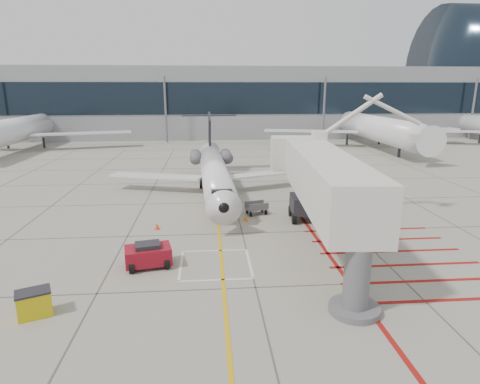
{
  "coord_description": "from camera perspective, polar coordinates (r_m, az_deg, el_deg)",
  "views": [
    {
      "loc": [
        -2.3,
        -22.6,
        9.98
      ],
      "look_at": [
        0.0,
        6.0,
        2.5
      ],
      "focal_mm": 30.0,
      "sensor_mm": 36.0,
      "label": 1
    }
  ],
  "objects": [
    {
      "name": "terminal_glass_band",
      "position": [
        79.53,
        4.42,
        13.14
      ],
      "size": [
        180.0,
        0.1,
        6.0
      ],
      "primitive_type": "cube",
      "color": "black",
      "rests_on": "ground_plane"
    },
    {
      "name": "cone_nose",
      "position": [
        29.79,
        -11.74,
        -4.76
      ],
      "size": [
        0.36,
        0.36,
        0.51
      ],
      "primitive_type": "cone",
      "color": "#F4420C",
      "rests_on": "ground_plane"
    },
    {
      "name": "bg_aircraft_c",
      "position": [
        74.23,
        17.98,
        10.87
      ],
      "size": [
        36.22,
        40.24,
        12.07
      ],
      "primitive_type": null,
      "color": "silver",
      "rests_on": "ground_plane"
    },
    {
      "name": "spill_bin",
      "position": [
        20.82,
        -27.23,
        -13.87
      ],
      "size": [
        1.67,
        1.44,
        1.22
      ],
      "primitive_type": null,
      "rotation": [
        0.0,
        0.0,
        0.42
      ],
      "color": "#CAB50B",
      "rests_on": "ground_plane"
    },
    {
      "name": "pushback_tug",
      "position": [
        23.78,
        -12.93,
        -8.61
      ],
      "size": [
        2.85,
        2.1,
        1.5
      ],
      "primitive_type": null,
      "rotation": [
        0.0,
        0.0,
        0.21
      ],
      "color": "maroon",
      "rests_on": "ground_plane"
    },
    {
      "name": "terminal_building",
      "position": [
        93.46,
        3.05,
        12.76
      ],
      "size": [
        180.0,
        28.0,
        14.0
      ],
      "primitive_type": "cube",
      "color": "gray",
      "rests_on": "ground_plane"
    },
    {
      "name": "ground_power_unit",
      "position": [
        28.72,
        16.37,
        -4.52
      ],
      "size": [
        2.49,
        1.99,
        1.72
      ],
      "primitive_type": null,
      "rotation": [
        0.0,
        0.0,
        0.39
      ],
      "color": "beige",
      "rests_on": "ground_plane"
    },
    {
      "name": "bg_aircraft_b",
      "position": [
        75.31,
        -29.19,
        9.69
      ],
      "size": [
        35.37,
        39.3,
        11.79
      ],
      "primitive_type": null,
      "color": "silver",
      "rests_on": "ground_plane"
    },
    {
      "name": "baggage_cart",
      "position": [
        32.54,
        2.36,
        -2.28
      ],
      "size": [
        1.92,
        1.49,
        1.07
      ],
      "primitive_type": null,
      "rotation": [
        0.0,
        0.0,
        0.28
      ],
      "color": "#58585D",
      "rests_on": "ground_plane"
    },
    {
      "name": "cone_side",
      "position": [
        31.02,
        0.81,
        -3.69
      ],
      "size": [
        0.35,
        0.35,
        0.48
      ],
      "primitive_type": "cone",
      "color": "orange",
      "rests_on": "ground_plane"
    },
    {
      "name": "ground_plane",
      "position": [
        24.81,
        1.12,
        -9.11
      ],
      "size": [
        260.0,
        260.0,
        0.0
      ],
      "primitive_type": "plane",
      "color": "gray",
      "rests_on": "ground"
    },
    {
      "name": "regional_jet",
      "position": [
        36.07,
        -3.48,
        4.26
      ],
      "size": [
        22.17,
        27.52,
        7.03
      ],
      "primitive_type": null,
      "rotation": [
        0.0,
        0.0,
        0.03
      ],
      "color": "white",
      "rests_on": "ground_plane"
    },
    {
      "name": "jet_bridge",
      "position": [
        24.63,
        12.17,
        0.34
      ],
      "size": [
        11.03,
        20.87,
        8.09
      ],
      "primitive_type": null,
      "rotation": [
        0.0,
        0.0,
        -0.07
      ],
      "color": "silver",
      "rests_on": "ground_plane"
    }
  ]
}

